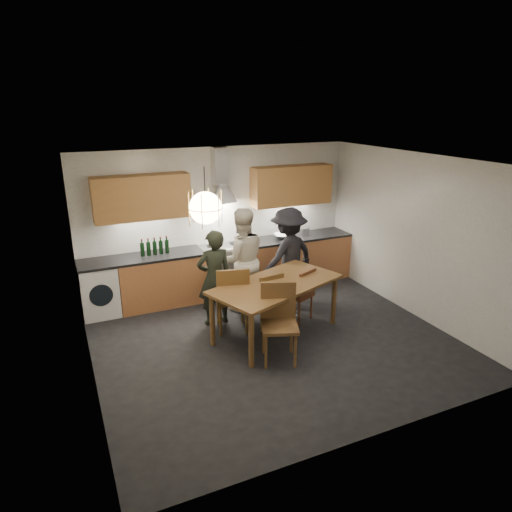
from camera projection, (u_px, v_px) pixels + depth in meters
name	position (u px, v px, depth m)	size (l,w,h in m)	color
ground	(273.00, 340.00, 6.71)	(5.00, 5.00, 0.00)	black
room_shell	(275.00, 228.00, 6.16)	(5.02, 4.52, 2.61)	white
counter_run	(227.00, 269.00, 8.26)	(5.00, 0.62, 0.90)	#D58651
range_stove	(226.00, 270.00, 8.25)	(0.90, 0.60, 0.92)	silver
wall_fixtures	(222.00, 190.00, 7.89)	(4.30, 0.54, 1.10)	tan
pendant_lamp	(205.00, 208.00, 5.56)	(0.43, 0.43, 0.70)	black
dining_table	(276.00, 289.00, 6.67)	(2.17, 1.59, 0.83)	brown
chair_back_left	(232.00, 296.00, 6.75)	(0.58, 0.58, 1.06)	brown
chair_back_mid	(268.00, 297.00, 6.94)	(0.45, 0.45, 0.90)	brown
chair_back_right	(302.00, 292.00, 7.16)	(0.52, 0.52, 0.87)	brown
chair_front	(279.00, 317.00, 6.10)	(0.61, 0.61, 1.05)	brown
person_left	(214.00, 278.00, 7.01)	(0.55, 0.36, 1.52)	black
person_mid	(241.00, 260.00, 7.48)	(0.84, 0.66, 1.74)	beige
person_right	(288.00, 256.00, 7.79)	(1.08, 0.62, 1.67)	black
mixing_bowl	(282.00, 236.00, 8.54)	(0.33, 0.33, 0.08)	#B9BABD
stock_pot	(304.00, 231.00, 8.73)	(0.20, 0.20, 0.14)	#AEAEB2
wine_bottles	(155.00, 246.00, 7.59)	(0.48, 0.07, 0.29)	black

